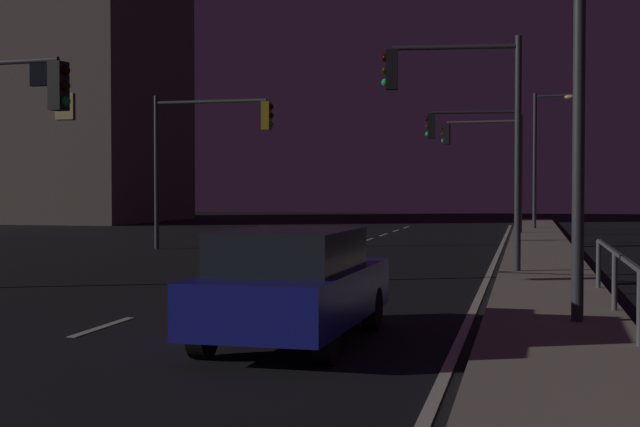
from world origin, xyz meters
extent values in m
plane|color=black|center=(0.00, 17.50, 0.00)|extent=(112.00, 112.00, 0.00)
cube|color=#9E937F|center=(6.79, 17.50, 0.07)|extent=(2.20, 77.00, 0.14)
cube|color=silver|center=(0.00, 9.00, 0.01)|extent=(0.14, 2.00, 0.01)
cube|color=silver|center=(0.00, 13.00, 0.01)|extent=(0.14, 2.00, 0.01)
cube|color=silver|center=(0.00, 17.00, 0.01)|extent=(0.14, 2.00, 0.01)
cube|color=silver|center=(0.00, 21.00, 0.01)|extent=(0.14, 2.00, 0.01)
cube|color=silver|center=(0.00, 25.00, 0.01)|extent=(0.14, 2.00, 0.01)
cube|color=silver|center=(0.00, 29.00, 0.01)|extent=(0.14, 2.00, 0.01)
cube|color=silver|center=(0.00, 33.00, 0.01)|extent=(0.14, 2.00, 0.01)
cube|color=silver|center=(0.00, 37.00, 0.01)|extent=(0.14, 2.00, 0.01)
cube|color=silver|center=(0.00, 41.00, 0.01)|extent=(0.14, 2.00, 0.01)
cube|color=silver|center=(0.00, 45.00, 0.01)|extent=(0.14, 2.00, 0.01)
cube|color=silver|center=(5.43, 22.50, 0.01)|extent=(0.14, 53.00, 0.01)
cube|color=navy|center=(3.22, 8.31, 0.67)|extent=(1.95, 4.45, 0.70)
cube|color=#1E2328|center=(3.22, 8.06, 1.29)|extent=(1.67, 2.51, 0.55)
cylinder|color=black|center=(2.47, 9.74, 0.32)|extent=(0.24, 0.65, 0.64)
cylinder|color=black|center=(4.07, 9.69, 0.32)|extent=(0.24, 0.65, 0.64)
cylinder|color=black|center=(2.38, 6.92, 0.32)|extent=(0.24, 0.65, 0.64)
cylinder|color=black|center=(3.98, 6.88, 0.32)|extent=(0.24, 0.65, 0.64)
cylinder|color=#4C4C51|center=(6.00, 31.57, 2.71)|extent=(0.16, 0.16, 5.14)
cylinder|color=#2D3033|center=(4.38, 31.40, 5.03)|extent=(3.26, 0.44, 0.11)
cube|color=black|center=(2.75, 31.24, 4.51)|extent=(0.31, 0.37, 0.95)
sphere|color=black|center=(2.60, 31.22, 4.81)|extent=(0.20, 0.20, 0.20)
sphere|color=black|center=(2.60, 31.22, 4.51)|extent=(0.20, 0.20, 0.20)
sphere|color=#19D84C|center=(2.60, 31.22, 4.21)|extent=(0.20, 0.20, 0.20)
cylinder|color=#38383D|center=(-6.27, 25.80, 2.67)|extent=(0.16, 0.16, 5.34)
cylinder|color=#4C4C51|center=(-4.26, 25.73, 5.09)|extent=(4.04, 0.25, 0.11)
cube|color=olive|center=(-2.24, 25.66, 4.57)|extent=(0.29, 0.35, 0.95)
sphere|color=black|center=(-2.08, 25.66, 4.87)|extent=(0.20, 0.20, 0.20)
sphere|color=black|center=(-2.08, 25.66, 4.57)|extent=(0.20, 0.20, 0.20)
sphere|color=#19D84C|center=(-2.08, 25.66, 4.27)|extent=(0.20, 0.20, 0.20)
cylinder|color=#4C4C51|center=(6.06, 37.69, 2.76)|extent=(0.16, 0.16, 5.23)
cylinder|color=#4C4C51|center=(4.40, 37.85, 5.12)|extent=(3.33, 0.42, 0.11)
cube|color=black|center=(2.74, 38.00, 4.60)|extent=(0.31, 0.36, 0.95)
sphere|color=black|center=(2.59, 38.02, 4.90)|extent=(0.20, 0.20, 0.20)
sphere|color=black|center=(2.59, 38.02, 4.60)|extent=(0.20, 0.20, 0.20)
sphere|color=#19D84C|center=(2.59, 38.02, 4.30)|extent=(0.20, 0.20, 0.20)
cube|color=black|center=(-2.62, 12.44, 4.13)|extent=(0.31, 0.37, 0.95)
sphere|color=black|center=(-2.46, 12.43, 4.43)|extent=(0.20, 0.20, 0.20)
sphere|color=black|center=(-2.46, 12.43, 4.13)|extent=(0.20, 0.20, 0.20)
sphere|color=#19D84C|center=(-2.46, 12.43, 3.83)|extent=(0.20, 0.20, 0.20)
cylinder|color=#38383D|center=(6.12, 18.51, 2.96)|extent=(0.16, 0.16, 5.63)
cylinder|color=#38383D|center=(4.62, 18.34, 5.52)|extent=(3.01, 0.45, 0.11)
cube|color=black|center=(3.12, 18.17, 5.00)|extent=(0.32, 0.37, 0.95)
sphere|color=black|center=(2.96, 18.15, 5.30)|extent=(0.20, 0.20, 0.20)
sphere|color=black|center=(2.96, 18.15, 5.00)|extent=(0.20, 0.20, 0.20)
sphere|color=#19D84C|center=(2.96, 18.15, 4.70)|extent=(0.20, 0.20, 0.20)
cylinder|color=#38383D|center=(7.08, 10.28, 3.78)|extent=(0.18, 0.18, 7.27)
cylinder|color=#38383D|center=(6.70, 42.35, 3.47)|extent=(0.18, 0.18, 6.67)
cylinder|color=#2D3033|center=(7.54, 42.20, 6.66)|extent=(1.68, 0.40, 0.10)
ellipsoid|color=#F9D172|center=(8.37, 42.05, 6.56)|extent=(0.56, 0.36, 0.24)
cylinder|color=#59595E|center=(7.74, 8.27, 0.61)|extent=(0.09, 0.09, 0.95)
cylinder|color=#59595E|center=(7.74, 11.69, 0.61)|extent=(0.09, 0.09, 0.95)
cylinder|color=#59595E|center=(7.74, 15.11, 0.61)|extent=(0.09, 0.09, 0.95)
cube|color=black|center=(-20.79, 43.06, 8.71)|extent=(1.10, 0.06, 1.50)
cube|color=#EACC7A|center=(-19.20, 43.06, 6.76)|extent=(1.10, 0.06, 1.50)
camera|label=1|loc=(6.33, -3.74, 2.14)|focal=50.87mm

